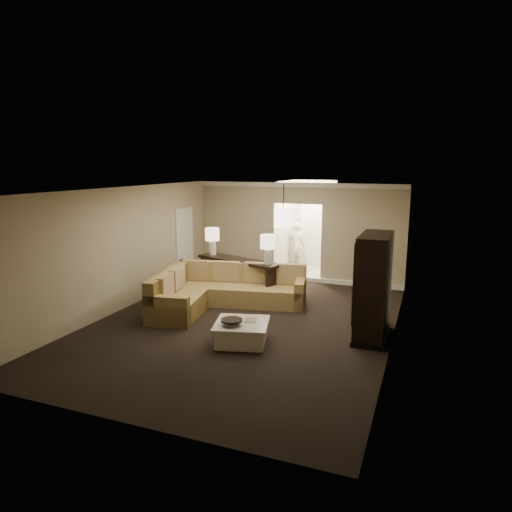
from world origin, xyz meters
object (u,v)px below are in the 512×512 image
at_px(armoire, 373,289).
at_px(person, 297,242).
at_px(sectional_sofa, 220,291).
at_px(coffee_table, 242,332).
at_px(console_table, 239,274).
at_px(drink_table, 232,327).

relative_size(armoire, person, 1.22).
distance_m(sectional_sofa, person, 4.68).
height_order(coffee_table, console_table, console_table).
relative_size(drink_table, person, 0.30).
bearing_deg(sectional_sofa, console_table, 77.79).
distance_m(armoire, person, 6.11).
relative_size(coffee_table, armoire, 0.59).
xyz_separation_m(sectional_sofa, person, (0.53, 4.63, 0.45)).
xyz_separation_m(coffee_table, drink_table, (-0.12, -0.19, 0.16)).
xyz_separation_m(coffee_table, person, (-0.81, 6.48, 0.62)).
relative_size(console_table, armoire, 1.22).
relative_size(armoire, drink_table, 4.01).
xyz_separation_m(console_table, armoire, (3.54, -1.75, 0.41)).
xyz_separation_m(sectional_sofa, coffee_table, (1.34, -1.85, -0.18)).
distance_m(armoire, drink_table, 2.79).
relative_size(sectional_sofa, console_table, 1.34).
xyz_separation_m(drink_table, person, (-0.69, 6.67, 0.47)).
xyz_separation_m(coffee_table, console_table, (-1.31, 2.93, 0.35)).
bearing_deg(person, armoire, 114.08).
relative_size(sectional_sofa, drink_table, 6.60).
distance_m(coffee_table, person, 6.56).
height_order(coffee_table, armoire, armoire).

